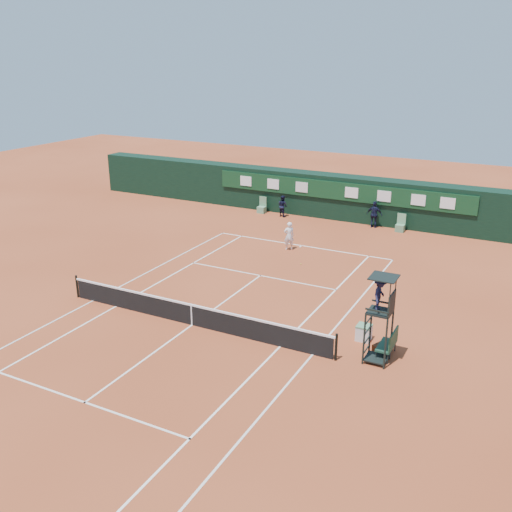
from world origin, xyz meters
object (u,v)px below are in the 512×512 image
at_px(umpire_chair, 380,301).
at_px(player_bench, 389,343).
at_px(player, 289,236).
at_px(cooler, 364,332).
at_px(tennis_net, 192,314).

distance_m(umpire_chair, player_bench, 1.97).
bearing_deg(umpire_chair, player, 128.46).
bearing_deg(player_bench, umpire_chair, -119.98).
relative_size(player_bench, player, 0.72).
relative_size(umpire_chair, cooler, 5.30).
xyz_separation_m(umpire_chair, player_bench, (0.32, 0.56, -1.86)).
distance_m(player_bench, player, 12.93).
bearing_deg(player, umpire_chair, 88.45).
xyz_separation_m(umpire_chair, cooler, (-0.92, 1.45, -2.13)).
bearing_deg(tennis_net, cooler, 16.67).
bearing_deg(player_bench, cooler, 144.60).
distance_m(tennis_net, umpire_chair, 8.03).
distance_m(umpire_chair, cooler, 2.74).
relative_size(tennis_net, player, 7.70).
distance_m(tennis_net, player_bench, 8.17).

